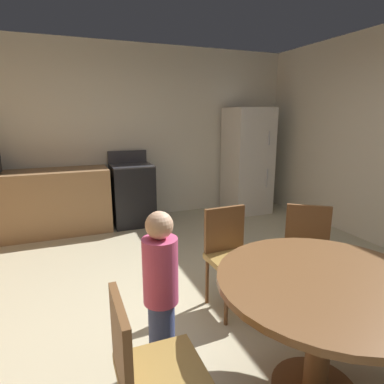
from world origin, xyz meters
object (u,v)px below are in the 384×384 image
(refrigerator, at_px, (247,161))
(chair_north, at_px, (231,252))
(oven_range, at_px, (132,194))
(dining_table, at_px, (323,303))
(chair_west, at_px, (148,369))
(person_child, at_px, (161,290))
(chair_northeast, at_px, (307,249))

(refrigerator, relative_size, chair_north, 2.02)
(oven_range, distance_m, refrigerator, 2.01)
(dining_table, relative_size, chair_north, 1.39)
(chair_north, bearing_deg, chair_west, -46.12)
(person_child, bearing_deg, refrigerator, 83.83)
(refrigerator, distance_m, chair_west, 4.37)
(chair_west, distance_m, chair_north, 1.41)
(oven_range, height_order, chair_north, oven_range)
(oven_range, relative_size, chair_west, 1.26)
(dining_table, height_order, person_child, person_child)
(refrigerator, distance_m, chair_north, 2.98)
(oven_range, xyz_separation_m, chair_west, (-0.64, -3.54, 0.03))
(refrigerator, bearing_deg, chair_west, -126.80)
(chair_northeast, bearing_deg, chair_north, -70.66)
(refrigerator, height_order, chair_north, refrigerator)
(chair_northeast, relative_size, person_child, 0.80)
(oven_range, distance_m, chair_north, 2.54)
(oven_range, bearing_deg, chair_west, -100.21)
(dining_table, relative_size, chair_northeast, 1.39)
(refrigerator, height_order, person_child, refrigerator)
(dining_table, relative_size, chair_west, 1.39)
(chair_northeast, xyz_separation_m, chair_north, (-0.65, 0.20, 0.00))
(dining_table, bearing_deg, chair_north, 92.31)
(oven_range, distance_m, chair_northeast, 2.89)
(refrigerator, height_order, dining_table, refrigerator)
(chair_west, xyz_separation_m, person_child, (0.22, 0.52, 0.08))
(dining_table, xyz_separation_m, chair_northeast, (0.60, 0.82, -0.10))
(person_child, bearing_deg, oven_range, 114.75)
(chair_northeast, bearing_deg, chair_west, -26.79)
(refrigerator, bearing_deg, chair_north, -123.46)
(oven_range, height_order, refrigerator, refrigerator)
(refrigerator, distance_m, dining_table, 3.84)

